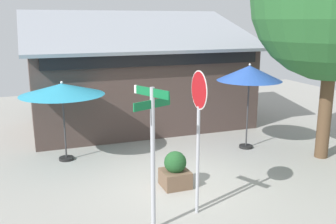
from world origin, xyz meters
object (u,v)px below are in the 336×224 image
at_px(sidewalk_planter, 175,171).
at_px(patio_umbrella_teal_left, 62,90).
at_px(stop_sign, 199,116).
at_px(patio_umbrella_royal_blue_center, 249,74).
at_px(street_sign_post, 153,144).

bearing_deg(sidewalk_planter, patio_umbrella_teal_left, 129.24).
xyz_separation_m(stop_sign, sidewalk_planter, (0.05, 1.44, -1.78)).
xyz_separation_m(patio_umbrella_teal_left, patio_umbrella_royal_blue_center, (5.69, -0.90, 0.31)).
distance_m(stop_sign, patio_umbrella_teal_left, 4.95).
xyz_separation_m(street_sign_post, patio_umbrella_teal_left, (-1.23, 4.67, 0.35)).
relative_size(patio_umbrella_teal_left, sidewalk_planter, 2.65).
bearing_deg(sidewalk_planter, stop_sign, -92.16).
relative_size(stop_sign, sidewalk_planter, 3.37).
bearing_deg(patio_umbrella_royal_blue_center, street_sign_post, -139.79).
xyz_separation_m(street_sign_post, sidewalk_planter, (1.16, 1.75, -1.38)).
distance_m(stop_sign, sidewalk_planter, 2.29).
distance_m(street_sign_post, patio_umbrella_royal_blue_center, 5.88).
height_order(patio_umbrella_teal_left, patio_umbrella_royal_blue_center, patio_umbrella_royal_blue_center).
bearing_deg(stop_sign, street_sign_post, -164.43).
bearing_deg(patio_umbrella_royal_blue_center, stop_sign, -134.11).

